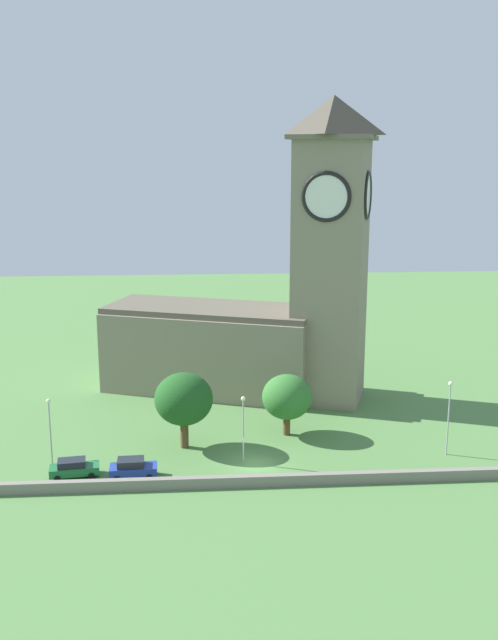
# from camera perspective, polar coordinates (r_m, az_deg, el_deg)

# --- Properties ---
(ground_plane) EXTENTS (200.00, 200.00, 0.00)m
(ground_plane) POSITION_cam_1_polar(r_m,az_deg,el_deg) (82.93, -0.33, -7.25)
(ground_plane) COLOR #517F42
(church) EXTENTS (33.64, 20.24, 35.32)m
(church) POSITION_cam_1_polar(r_m,az_deg,el_deg) (86.18, 0.98, 1.02)
(church) COLOR gray
(church) RESTS_ON ground
(quay_barrier) EXTENTS (53.67, 0.70, 1.02)m
(quay_barrier) POSITION_cam_1_polar(r_m,az_deg,el_deg) (64.75, 0.83, -12.74)
(quay_barrier) COLOR gray
(quay_barrier) RESTS_ON ground
(car_green) EXTENTS (4.63, 2.56, 1.68)m
(car_green) POSITION_cam_1_polar(r_m,az_deg,el_deg) (68.21, -13.85, -11.44)
(car_green) COLOR #1E6B38
(car_green) RESTS_ON ground
(car_blue) EXTENTS (4.34, 2.37, 1.85)m
(car_blue) POSITION_cam_1_polar(r_m,az_deg,el_deg) (66.90, -9.29, -11.64)
(car_blue) COLOR #233D9E
(car_blue) RESTS_ON ground
(streetlamp_west_end) EXTENTS (0.44, 0.44, 6.65)m
(streetlamp_west_end) POSITION_cam_1_polar(r_m,az_deg,el_deg) (69.73, -15.67, -7.79)
(streetlamp_west_end) COLOR #9EA0A5
(streetlamp_west_end) RESTS_ON ground
(streetlamp_west_mid) EXTENTS (0.44, 0.44, 6.67)m
(streetlamp_west_mid) POSITION_cam_1_polar(r_m,az_deg,el_deg) (67.77, -0.47, -7.89)
(streetlamp_west_mid) COLOR #9EA0A5
(streetlamp_west_mid) RESTS_ON ground
(streetlamp_central) EXTENTS (0.44, 0.44, 7.51)m
(streetlamp_central) POSITION_cam_1_polar(r_m,az_deg,el_deg) (72.10, 15.73, -6.69)
(streetlamp_central) COLOR #9EA0A5
(streetlamp_central) RESTS_ON ground
(tree_churchyard) EXTENTS (5.23, 5.23, 6.53)m
(tree_churchyard) POSITION_cam_1_polar(r_m,az_deg,el_deg) (74.73, 3.06, -6.18)
(tree_churchyard) COLOR brown
(tree_churchyard) RESTS_ON ground
(tree_riverside_west) EXTENTS (5.83, 5.83, 7.74)m
(tree_riverside_west) POSITION_cam_1_polar(r_m,az_deg,el_deg) (71.41, -5.25, -6.34)
(tree_riverside_west) COLOR brown
(tree_riverside_west) RESTS_ON ground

